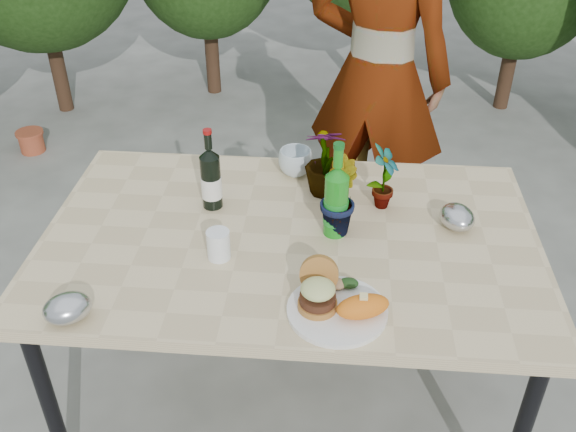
# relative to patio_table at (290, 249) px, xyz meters

# --- Properties ---
(ground) EXTENTS (80.00, 80.00, 0.00)m
(ground) POSITION_rel_patio_table_xyz_m (0.00, 0.00, -0.69)
(ground) COLOR #61625D
(ground) RESTS_ON ground
(patio_table) EXTENTS (1.60, 1.00, 0.75)m
(patio_table) POSITION_rel_patio_table_xyz_m (0.00, 0.00, 0.00)
(patio_table) COLOR beige
(patio_table) RESTS_ON ground
(dinner_plate) EXTENTS (0.28, 0.28, 0.01)m
(dinner_plate) POSITION_rel_patio_table_xyz_m (0.16, -0.35, 0.06)
(dinner_plate) COLOR white
(dinner_plate) RESTS_ON patio_table
(burger_stack) EXTENTS (0.11, 0.16, 0.11)m
(burger_stack) POSITION_rel_patio_table_xyz_m (0.10, -0.33, 0.12)
(burger_stack) COLOR #B7722D
(burger_stack) RESTS_ON dinner_plate
(sweet_potato) EXTENTS (0.17, 0.12, 0.06)m
(sweet_potato) POSITION_rel_patio_table_xyz_m (0.23, -0.37, 0.10)
(sweet_potato) COLOR orange
(sweet_potato) RESTS_ON dinner_plate
(grilled_veg) EXTENTS (0.08, 0.05, 0.03)m
(grilled_veg) POSITION_rel_patio_table_xyz_m (0.18, -0.26, 0.09)
(grilled_veg) COLOR olive
(grilled_veg) RESTS_ON dinner_plate
(wine_bottle) EXTENTS (0.07, 0.07, 0.29)m
(wine_bottle) POSITION_rel_patio_table_xyz_m (-0.28, 0.15, 0.16)
(wine_bottle) COLOR black
(wine_bottle) RESTS_ON patio_table
(sparkling_water) EXTENTS (0.08, 0.08, 0.33)m
(sparkling_water) POSITION_rel_patio_table_xyz_m (0.14, 0.03, 0.18)
(sparkling_water) COLOR #177F19
(sparkling_water) RESTS_ON patio_table
(plastic_cup) EXTENTS (0.07, 0.07, 0.09)m
(plastic_cup) POSITION_rel_patio_table_xyz_m (-0.21, -0.13, 0.10)
(plastic_cup) COLOR white
(plastic_cup) RESTS_ON patio_table
(seedling_left) EXTENTS (0.12, 0.15, 0.24)m
(seedling_left) POSITION_rel_patio_table_xyz_m (0.30, 0.19, 0.18)
(seedling_left) COLOR #24571D
(seedling_left) RESTS_ON patio_table
(seedling_mid) EXTENTS (0.14, 0.16, 0.25)m
(seedling_mid) POSITION_rel_patio_table_xyz_m (0.15, 0.04, 0.18)
(seedling_mid) COLOR #2F6020
(seedling_mid) RESTS_ON patio_table
(seedling_right) EXTENTS (0.16, 0.16, 0.26)m
(seedling_right) POSITION_rel_patio_table_xyz_m (0.10, 0.27, 0.19)
(seedling_right) COLOR #286121
(seedling_right) RESTS_ON patio_table
(blue_bowl) EXTENTS (0.15, 0.15, 0.10)m
(blue_bowl) POSITION_rel_patio_table_xyz_m (-0.01, 0.39, 0.11)
(blue_bowl) COLOR silver
(blue_bowl) RESTS_ON patio_table
(foil_packet_left) EXTENTS (0.17, 0.16, 0.08)m
(foil_packet_left) POSITION_rel_patio_table_xyz_m (-0.57, -0.44, 0.10)
(foil_packet_left) COLOR #B4B6BB
(foil_packet_left) RESTS_ON patio_table
(foil_packet_right) EXTENTS (0.15, 0.16, 0.08)m
(foil_packet_right) POSITION_rel_patio_table_xyz_m (0.54, 0.09, 0.10)
(foil_packet_right) COLOR #B1B3B8
(foil_packet_right) RESTS_ON patio_table
(person) EXTENTS (0.75, 0.61, 1.77)m
(person) POSITION_rel_patio_table_xyz_m (0.30, 1.02, 0.19)
(person) COLOR #A06C50
(person) RESTS_ON ground
(terracotta_pot) EXTENTS (0.17, 0.17, 0.14)m
(terracotta_pot) POSITION_rel_patio_table_xyz_m (-1.78, 1.78, -0.62)
(terracotta_pot) COLOR #A5462A
(terracotta_pot) RESTS_ON ground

